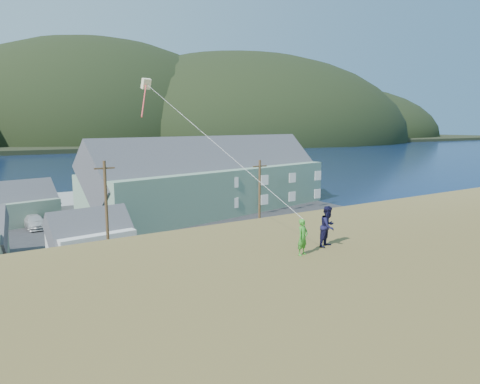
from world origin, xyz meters
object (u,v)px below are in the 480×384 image
shed_palegreen_far (13,205)px  kite_flyer_navy (328,226)px  shed_white (91,237)px  lodge (215,177)px  kite_flyer_green (303,237)px  wharf (23,205)px

shed_palegreen_far → kite_flyer_navy: size_ratio=6.10×
shed_white → lodge: bearing=26.9°
kite_flyer_green → kite_flyer_navy: bearing=-3.1°
kite_flyer_navy → lodge: bearing=48.4°
shed_palegreen_far → kite_flyer_navy: bearing=-90.9°
lodge → kite_flyer_navy: 43.74m
shed_white → kite_flyer_green: size_ratio=5.18×
lodge → shed_palegreen_far: (-25.64, 6.07, -2.48)m
lodge → kite_flyer_navy: lodge is taller
wharf → lodge: (23.42, -18.56, 4.64)m
kite_flyer_navy → wharf: bearing=77.4°
shed_palegreen_far → kite_flyer_green: kite_flyer_green is taller
shed_white → kite_flyer_navy: (4.20, -26.59, 5.84)m
lodge → kite_flyer_green: size_ratio=25.70×
lodge → shed_palegreen_far: 26.47m
lodge → shed_palegreen_far: lodge is taller
shed_palegreen_far → lodge: bearing=-25.2°
lodge → kite_flyer_green: lodge is taller
lodge → shed_palegreen_far: bearing=155.1°
lodge → shed_white: 25.14m
shed_palegreen_far → kite_flyer_green: (7.18, -46.80, 5.35)m
wharf → lodge: 30.24m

